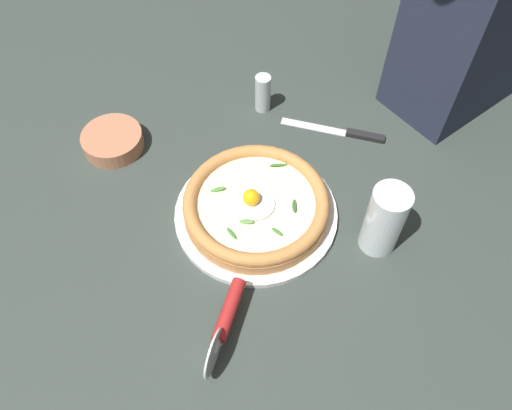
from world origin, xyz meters
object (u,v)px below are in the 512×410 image
(pizza_cutter, at_px, (225,321))
(table_knife, at_px, (348,133))
(pizza, at_px, (256,204))
(drinking_glass, at_px, (383,224))
(side_bowl, at_px, (113,141))
(pepper_shaker, at_px, (263,93))

(pizza_cutter, xyz_separation_m, table_knife, (0.32, -0.35, -0.03))
(pizza, xyz_separation_m, drinking_glass, (-0.12, -0.18, 0.02))
(pizza, bearing_deg, side_bowl, 41.21)
(pizza, distance_m, pizza_cutter, 0.22)
(pizza, height_order, drinking_glass, drinking_glass)
(pizza_cutter, height_order, drinking_glass, drinking_glass)
(pizza_cutter, bearing_deg, side_bowl, 13.31)
(drinking_glass, height_order, pepper_shaker, drinking_glass)
(table_knife, height_order, pepper_shaker, pepper_shaker)
(side_bowl, bearing_deg, table_knife, -104.28)
(pizza_cutter, bearing_deg, pizza, -30.43)
(pizza_cutter, relative_size, pepper_shaker, 1.65)
(pizza, distance_m, side_bowl, 0.32)
(side_bowl, distance_m, pepper_shaker, 0.31)
(side_bowl, bearing_deg, drinking_glass, -132.65)
(side_bowl, height_order, table_knife, side_bowl)
(side_bowl, xyz_separation_m, table_knife, (-0.11, -0.45, -0.01))
(pizza_cutter, height_order, pepper_shaker, pepper_shaker)
(table_knife, bearing_deg, pizza_cutter, 132.33)
(pizza_cutter, distance_m, table_knife, 0.47)
(pepper_shaker, bearing_deg, pizza, 158.66)
(pizza, distance_m, drinking_glass, 0.22)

